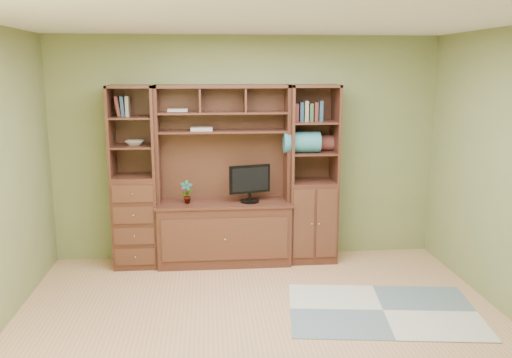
{
  "coord_description": "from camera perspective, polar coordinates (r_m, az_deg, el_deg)",
  "views": [
    {
      "loc": [
        -0.44,
        -4.28,
        2.23
      ],
      "look_at": [
        0.04,
        1.2,
        1.1
      ],
      "focal_mm": 38.0,
      "sensor_mm": 36.0,
      "label": 1
    }
  ],
  "objects": [
    {
      "name": "monitor",
      "position": [
        6.12,
        -0.66,
        0.24
      ],
      "size": [
        0.52,
        0.34,
        0.59
      ],
      "primitive_type": "cube",
      "rotation": [
        0.0,
        0.0,
        0.27
      ],
      "color": "black",
      "rests_on": "center_hutch"
    },
    {
      "name": "blanket_teal",
      "position": [
        6.15,
        4.83,
        3.89
      ],
      "size": [
        0.41,
        0.24,
        0.24
      ],
      "primitive_type": "cube",
      "color": "teal",
      "rests_on": "right_tower"
    },
    {
      "name": "magazines",
      "position": [
        6.14,
        -5.76,
        5.28
      ],
      "size": [
        0.24,
        0.18,
        0.04
      ],
      "primitive_type": "cube",
      "color": "#AFA695",
      "rests_on": "center_hutch"
    },
    {
      "name": "room",
      "position": [
        4.4,
        0.82,
        -0.58
      ],
      "size": [
        4.6,
        4.1,
        2.64
      ],
      "color": "tan",
      "rests_on": "ground"
    },
    {
      "name": "left_tower",
      "position": [
        6.23,
        -12.65,
        0.16
      ],
      "size": [
        0.5,
        0.45,
        2.05
      ],
      "primitive_type": "cube",
      "color": "#462318",
      "rests_on": "ground"
    },
    {
      "name": "orchid",
      "position": [
        6.14,
        -7.31,
        -1.37
      ],
      "size": [
        0.14,
        0.09,
        0.26
      ],
      "primitive_type": "imported",
      "color": "#A66338",
      "rests_on": "center_hutch"
    },
    {
      "name": "right_tower",
      "position": [
        6.29,
        5.95,
        0.49
      ],
      "size": [
        0.55,
        0.45,
        2.05
      ],
      "primitive_type": "cube",
      "color": "#462318",
      "rests_on": "ground"
    },
    {
      "name": "rug",
      "position": [
        5.34,
        13.23,
        -13.33
      ],
      "size": [
        1.87,
        1.37,
        0.01
      ],
      "primitive_type": "cube",
      "rotation": [
        0.0,
        0.0,
        -0.13
      ],
      "color": "#9EA4A3",
      "rests_on": "ground"
    },
    {
      "name": "bowl",
      "position": [
        6.17,
        -12.65,
        3.73
      ],
      "size": [
        0.21,
        0.21,
        0.05
      ],
      "primitive_type": "imported",
      "color": "beige",
      "rests_on": "left_tower"
    },
    {
      "name": "blanket_red",
      "position": [
        6.34,
        7.19,
        3.79
      ],
      "size": [
        0.32,
        0.18,
        0.18
      ],
      "primitive_type": "cube",
      "color": "brown",
      "rests_on": "right_tower"
    },
    {
      "name": "center_hutch",
      "position": [
        6.14,
        -3.41,
        0.26
      ],
      "size": [
        1.54,
        0.53,
        2.05
      ],
      "primitive_type": "cube",
      "color": "#462318",
      "rests_on": "ground"
    }
  ]
}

